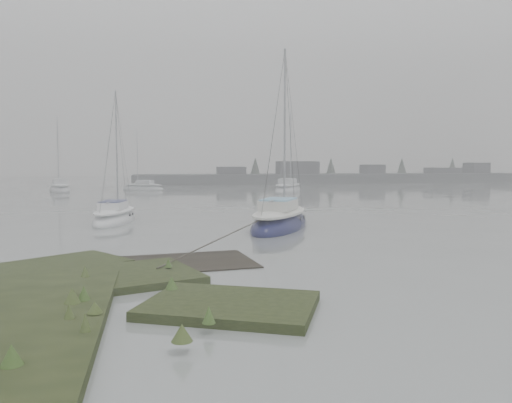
# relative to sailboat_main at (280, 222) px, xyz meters

# --- Properties ---
(ground) EXTENTS (160.00, 160.00, 0.00)m
(ground) POSITION_rel_sailboat_main_xyz_m (-4.77, 18.01, -0.29)
(ground) COLOR slate
(ground) RESTS_ON ground
(far_shoreline) EXTENTS (60.00, 8.00, 4.15)m
(far_shoreline) POSITION_rel_sailboat_main_xyz_m (22.07, 49.91, 0.57)
(far_shoreline) COLOR #4C4F51
(far_shoreline) RESTS_ON ground
(sailboat_main) EXTENTS (5.02, 6.74, 9.20)m
(sailboat_main) POSITION_rel_sailboat_main_xyz_m (0.00, 0.00, 0.00)
(sailboat_main) COLOR #0E0F39
(sailboat_main) RESTS_ON ground
(sailboat_white) EXTENTS (2.73, 5.48, 7.41)m
(sailboat_white) POSITION_rel_sailboat_main_xyz_m (-7.84, 3.95, -0.06)
(sailboat_white) COLOR silver
(sailboat_white) RESTS_ON ground
(sailboat_far_a) EXTENTS (3.60, 6.51, 8.74)m
(sailboat_far_a) POSITION_rel_sailboat_main_xyz_m (-15.66, 33.62, -0.01)
(sailboat_far_a) COLOR #ABAFB4
(sailboat_far_a) RESTS_ON ground
(sailboat_far_b) EXTENTS (5.28, 6.74, 9.29)m
(sailboat_far_b) POSITION_rel_sailboat_main_xyz_m (8.01, 27.83, 0.00)
(sailboat_far_b) COLOR #ADB1B8
(sailboat_far_b) RESTS_ON ground
(sailboat_far_c) EXTENTS (5.33, 4.17, 7.34)m
(sailboat_far_c) POSITION_rel_sailboat_main_xyz_m (-6.98, 34.59, -0.06)
(sailboat_far_c) COLOR #ADB3B7
(sailboat_far_c) RESTS_ON ground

